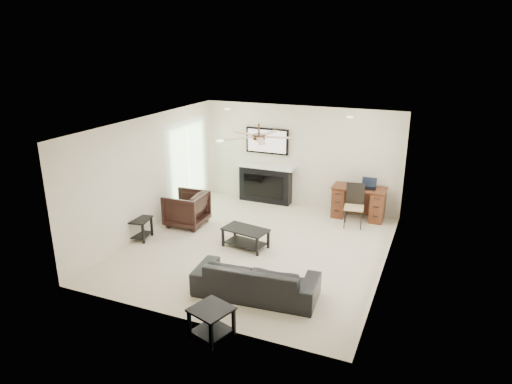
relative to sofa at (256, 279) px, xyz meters
The scene contains 10 objects.
room_shell 2.31m from the sofa, 106.00° to the left, with size 5.50×5.54×2.52m.
sofa is the anchor object (origin of this frame).
armchair 3.37m from the sofa, 140.41° to the left, with size 0.82×0.85×0.77m, color black.
coffee_table 1.84m from the sofa, 119.36° to the left, with size 0.90×0.50×0.40m, color black.
end_table_near 1.26m from the sofa, 96.84° to the right, with size 0.52×0.52×0.45m, color black.
end_table_left 3.34m from the sofa, 160.75° to the left, with size 0.50×0.50×0.45m, color black.
fireplace_unit 4.60m from the sofa, 109.85° to the left, with size 1.52×0.34×1.91m, color black.
desk 4.17m from the sofa, 77.76° to the left, with size 1.22×0.56×0.76m, color #39130E.
desk_chair 3.64m from the sofa, 75.92° to the left, with size 0.42×0.44×0.97m, color black.
laptop 4.24m from the sofa, 75.03° to the left, with size 0.33×0.24×0.23m, color black.
Camera 1 is at (3.25, -7.77, 4.01)m, focal length 32.00 mm.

